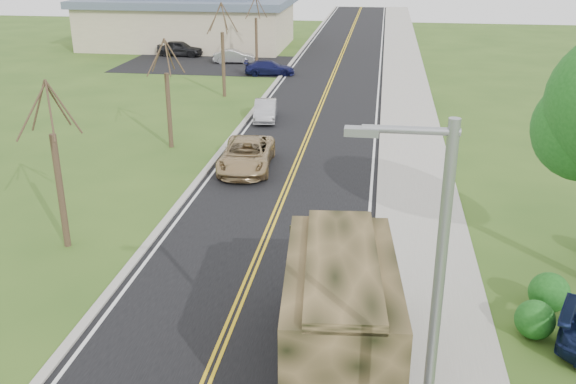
# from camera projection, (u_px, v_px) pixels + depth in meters

# --- Properties ---
(road) EXTENTS (8.00, 120.00, 0.01)m
(road) POSITION_uv_depth(u_px,v_px,m) (330.00, 82.00, 49.90)
(road) COLOR black
(road) RESTS_ON ground
(curb_right) EXTENTS (0.30, 120.00, 0.12)m
(curb_right) POSITION_uv_depth(u_px,v_px,m) (384.00, 83.00, 49.32)
(curb_right) COLOR #9E998E
(curb_right) RESTS_ON ground
(sidewalk_right) EXTENTS (3.20, 120.00, 0.10)m
(sidewalk_right) POSITION_uv_depth(u_px,v_px,m) (407.00, 84.00, 49.09)
(sidewalk_right) COLOR #9E998E
(sidewalk_right) RESTS_ON ground
(curb_left) EXTENTS (0.30, 120.00, 0.10)m
(curb_left) POSITION_uv_depth(u_px,v_px,m) (278.00, 80.00, 50.45)
(curb_left) COLOR #9E998E
(curb_left) RESTS_ON ground
(street_light) EXTENTS (1.65, 0.22, 8.00)m
(street_light) POSITION_uv_depth(u_px,v_px,m) (427.00, 333.00, 10.34)
(street_light) COLOR gray
(street_light) RESTS_ON ground
(bare_tree_a) EXTENTS (1.93, 2.26, 6.08)m
(bare_tree_a) POSITION_uv_depth(u_px,v_px,m) (58.00, 178.00, 22.28)
(bare_tree_a) COLOR #38281C
(bare_tree_a) RESTS_ON ground
(bare_tree_b) EXTENTS (1.83, 2.14, 5.73)m
(bare_tree_b) POSITION_uv_depth(u_px,v_px,m) (168.00, 102.00, 33.38)
(bare_tree_b) COLOR #38281C
(bare_tree_b) RESTS_ON ground
(bare_tree_c) EXTENTS (2.04, 2.39, 6.42)m
(bare_tree_c) POSITION_uv_depth(u_px,v_px,m) (223.00, 57.00, 44.31)
(bare_tree_c) COLOR #38281C
(bare_tree_c) RESTS_ON ground
(bare_tree_d) EXTENTS (1.88, 2.20, 5.91)m
(bare_tree_d) POSITION_uv_depth(u_px,v_px,m) (256.00, 36.00, 55.44)
(bare_tree_d) COLOR #38281C
(bare_tree_d) RESTS_ON ground
(commercial_building) EXTENTS (25.50, 21.50, 5.65)m
(commercial_building) POSITION_uv_depth(u_px,v_px,m) (189.00, 19.00, 65.78)
(commercial_building) COLOR tan
(commercial_building) RESTS_ON ground
(military_truck) EXTENTS (3.14, 7.42, 3.61)m
(military_truck) POSITION_uv_depth(u_px,v_px,m) (340.00, 301.00, 15.73)
(military_truck) COLOR black
(military_truck) RESTS_ON ground
(suv_champagne) EXTENTS (2.73, 5.30, 1.43)m
(suv_champagne) POSITION_uv_depth(u_px,v_px,m) (247.00, 155.00, 30.76)
(suv_champagne) COLOR tan
(suv_champagne) RESTS_ON ground
(sedan_silver) EXTENTS (1.76, 3.83, 1.22)m
(sedan_silver) POSITION_uv_depth(u_px,v_px,m) (265.00, 110.00, 39.18)
(sedan_silver) COLOR #A4A3A8
(sedan_silver) RESTS_ON ground
(lot_car_dark) EXTENTS (4.45, 2.09, 1.47)m
(lot_car_dark) POSITION_uv_depth(u_px,v_px,m) (180.00, 48.00, 60.68)
(lot_car_dark) COLOR black
(lot_car_dark) RESTS_ON ground
(lot_car_silver) EXTENTS (3.79, 1.73, 1.20)m
(lot_car_silver) POSITION_uv_depth(u_px,v_px,m) (234.00, 56.00, 57.27)
(lot_car_silver) COLOR #9F9FA3
(lot_car_silver) RESTS_ON ground
(lot_car_navy) EXTENTS (4.29, 2.25, 1.19)m
(lot_car_navy) POSITION_uv_depth(u_px,v_px,m) (270.00, 68.00, 52.22)
(lot_car_navy) COLOR #10123D
(lot_car_navy) RESTS_ON ground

